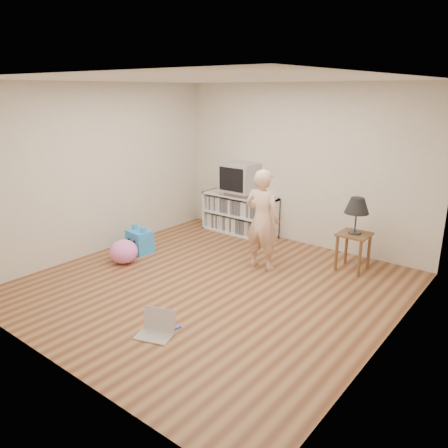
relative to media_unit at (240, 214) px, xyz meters
name	(u,v)px	position (x,y,z in m)	size (l,w,h in m)	color
ground	(212,285)	(1.03, -2.04, -0.35)	(4.50, 4.50, 0.00)	brown
walls	(212,189)	(1.03, -2.04, 0.95)	(4.52, 4.52, 2.60)	beige
ceiling	(211,79)	(1.03, -2.04, 2.25)	(4.50, 4.50, 0.01)	white
media_unit	(240,214)	(0.00, 0.00, 0.00)	(1.40, 0.45, 0.70)	white
dvd_deck	(240,193)	(0.00, -0.02, 0.39)	(0.45, 0.35, 0.07)	gray
crt_tv	(240,177)	(0.00, -0.02, 0.67)	(0.60, 0.53, 0.50)	#9D9DA1
side_table	(354,242)	(2.27, -0.39, 0.07)	(0.42, 0.42, 0.55)	brown
table_lamp	(357,206)	(2.27, -0.39, 0.59)	(0.34, 0.34, 0.52)	#333333
person	(262,220)	(1.21, -1.14, 0.38)	(0.53, 0.35, 1.45)	beige
laptop	(157,328)	(1.34, -3.32, -0.28)	(0.45, 0.40, 0.26)	silver
playing_cards	(176,327)	(1.42, -3.11, -0.34)	(0.07, 0.09, 0.02)	#485CC1
plush_blue	(140,241)	(-0.67, -1.78, -0.17)	(0.41, 0.36, 0.43)	#2A91F5
plush_pink	(124,252)	(-0.51, -2.24, -0.17)	(0.42, 0.42, 0.35)	#FF78D5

